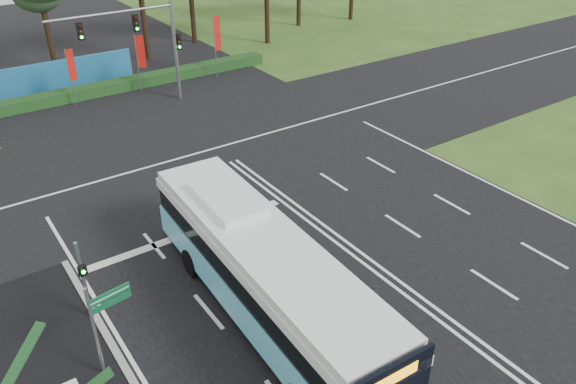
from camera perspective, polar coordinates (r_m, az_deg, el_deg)
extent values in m
plane|color=#30531B|center=(24.14, 5.96, -6.02)|extent=(120.00, 120.00, 0.00)
cube|color=black|center=(24.13, 5.96, -5.98)|extent=(20.00, 120.00, 0.04)
cube|color=black|center=(32.76, -7.66, 4.33)|extent=(120.00, 14.00, 0.05)
cube|color=#64C7E8|center=(20.19, -2.30, -10.07)|extent=(3.32, 13.21, 1.20)
cube|color=black|center=(20.54, -2.27, -11.23)|extent=(3.29, 13.15, 0.33)
cube|color=black|center=(19.50, -2.36, -7.63)|extent=(3.20, 13.01, 1.04)
cube|color=white|center=(19.10, -2.41, -6.08)|extent=(3.32, 13.21, 0.38)
cube|color=white|center=(18.88, -2.43, -5.14)|extent=(3.24, 12.69, 0.38)
cube|color=white|center=(20.74, -6.24, -0.67)|extent=(1.89, 3.35, 0.27)
cube|color=orange|center=(15.12, 10.76, -18.01)|extent=(1.53, 0.13, 0.38)
cylinder|color=black|center=(22.79, -9.84, -7.08)|extent=(0.36, 1.15, 1.14)
cylinder|color=black|center=(23.62, -4.11, -5.14)|extent=(0.36, 1.15, 1.14)
cylinder|color=black|center=(18.72, 8.03, -17.01)|extent=(0.36, 1.15, 1.14)
cylinder|color=gray|center=(21.02, -19.99, -8.58)|extent=(0.13, 0.13, 3.35)
cube|color=black|center=(20.51, -20.15, -7.50)|extent=(0.30, 0.23, 0.38)
sphere|color=#19F233|center=(20.43, -20.06, -7.64)|extent=(0.13, 0.13, 0.13)
cylinder|color=gray|center=(18.70, -18.97, -13.49)|extent=(0.11, 0.11, 3.59)
cube|color=#0E4F2D|center=(18.12, -17.68, -9.92)|extent=(1.34, 0.26, 0.27)
cube|color=#0E4F2D|center=(18.32, -17.52, -10.67)|extent=(1.34, 0.26, 0.20)
cube|color=white|center=(18.10, -17.64, -9.98)|extent=(1.24, 0.19, 0.04)
cylinder|color=gray|center=(40.72, -21.24, 10.74)|extent=(0.06, 0.06, 3.92)
cube|color=red|center=(40.62, -21.13, 11.96)|extent=(0.51, 0.21, 2.09)
cylinder|color=gray|center=(41.63, -14.98, 12.40)|extent=(0.07, 0.07, 4.24)
cube|color=red|center=(41.37, -14.71, 13.63)|extent=(0.54, 0.25, 2.26)
cylinder|color=gray|center=(43.71, -7.40, 14.35)|extent=(0.07, 0.07, 4.76)
cube|color=red|center=(43.70, -7.17, 15.73)|extent=(0.61, 0.25, 2.54)
cylinder|color=gray|center=(39.55, -11.36, 14.01)|extent=(0.24, 0.24, 7.00)
cylinder|color=gray|center=(37.50, -17.60, 16.94)|extent=(8.00, 0.16, 0.16)
cube|color=black|center=(38.14, -15.22, 16.24)|extent=(0.32, 0.28, 1.05)
cube|color=black|center=(37.13, -20.38, 15.07)|extent=(0.32, 0.28, 1.05)
cube|color=black|center=(39.52, -11.09, 14.77)|extent=(0.32, 0.28, 1.05)
cube|color=#143816|center=(43.36, -15.63, 10.61)|extent=(22.00, 1.20, 0.80)
cube|color=#1C6698|center=(44.43, -21.80, 10.99)|extent=(10.00, 0.30, 2.20)
cylinder|color=black|center=(47.75, -23.34, 15.45)|extent=(0.44, 0.44, 7.76)
cylinder|color=black|center=(48.90, -14.58, 17.62)|extent=(0.44, 0.44, 8.47)
cylinder|color=black|center=(53.50, -9.77, 18.44)|extent=(0.44, 0.44, 7.17)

